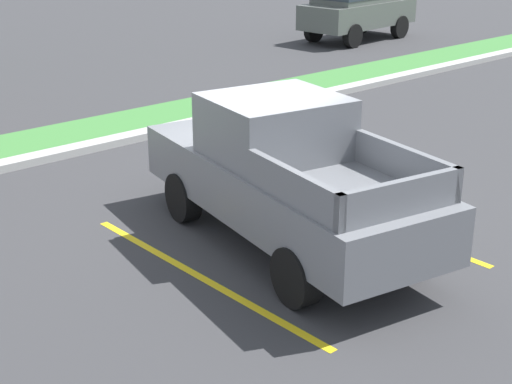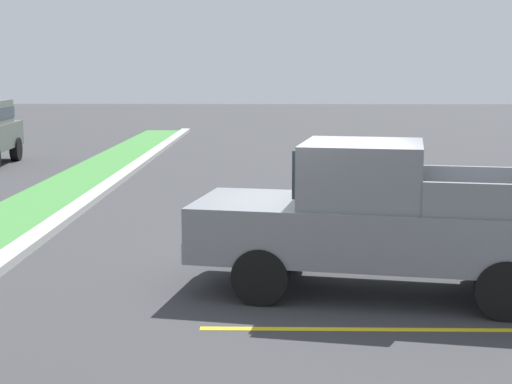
% 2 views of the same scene
% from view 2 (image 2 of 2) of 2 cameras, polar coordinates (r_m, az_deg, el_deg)
% --- Properties ---
extents(ground_plane, '(120.00, 120.00, 0.00)m').
position_cam_2_polar(ground_plane, '(10.99, 5.06, -7.11)').
color(ground_plane, '#38383A').
extents(parking_line_near, '(0.12, 4.80, 0.01)m').
position_cam_2_polar(parking_line_near, '(9.37, 10.78, -10.10)').
color(parking_line_near, yellow).
rests_on(parking_line_near, ground).
extents(parking_line_far, '(0.12, 4.80, 0.01)m').
position_cam_2_polar(parking_line_far, '(12.31, 8.35, -5.38)').
color(parking_line_far, yellow).
rests_on(parking_line_far, ground).
extents(pickup_truck_main, '(2.83, 5.48, 2.10)m').
position_cam_2_polar(pickup_truck_main, '(10.59, 9.26, -2.03)').
color(pickup_truck_main, black).
rests_on(pickup_truck_main, ground).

